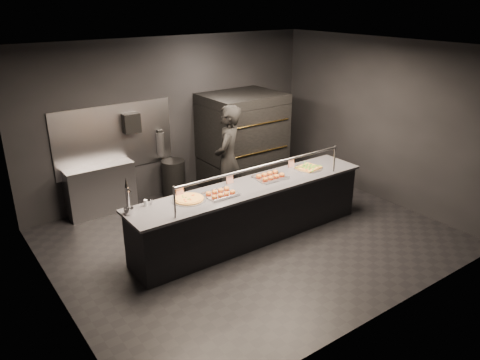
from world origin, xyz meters
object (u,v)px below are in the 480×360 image
(service_counter, at_px, (251,212))
(trash_bin, at_px, (174,179))
(pizza_oven, at_px, (242,141))
(square_pizza, at_px, (308,168))
(round_pizza, at_px, (189,199))
(slider_tray_a, at_px, (221,194))
(fire_extinguisher, at_px, (160,144))
(beer_tap, at_px, (128,203))
(prep_shelf, at_px, (101,190))
(slider_tray_b, at_px, (270,176))
(worker, at_px, (228,160))
(towel_dispenser, at_px, (131,123))

(service_counter, relative_size, trash_bin, 5.55)
(pizza_oven, xyz_separation_m, square_pizza, (0.04, -1.86, -0.03))
(round_pizza, distance_m, slider_tray_a, 0.49)
(fire_extinguisher, relative_size, beer_tap, 0.96)
(round_pizza, bearing_deg, prep_shelf, 103.46)
(slider_tray_b, xyz_separation_m, worker, (-0.14, 1.00, 0.03))
(pizza_oven, relative_size, beer_tap, 3.65)
(square_pizza, relative_size, trash_bin, 0.62)
(prep_shelf, height_order, slider_tray_a, slider_tray_a)
(fire_extinguisher, relative_size, round_pizza, 1.01)
(prep_shelf, height_order, fire_extinguisher, fire_extinguisher)
(fire_extinguisher, xyz_separation_m, slider_tray_b, (0.79, -2.32, -0.11))
(beer_tap, bearing_deg, trash_bin, 49.38)
(square_pizza, height_order, trash_bin, square_pizza)
(fire_extinguisher, bearing_deg, towel_dispenser, -178.96)
(prep_shelf, distance_m, slider_tray_a, 2.61)
(pizza_oven, height_order, fire_extinguisher, pizza_oven)
(fire_extinguisher, distance_m, trash_bin, 0.73)
(trash_bin, bearing_deg, square_pizza, -56.52)
(fire_extinguisher, bearing_deg, pizza_oven, -17.89)
(towel_dispenser, relative_size, worker, 0.18)
(prep_shelf, xyz_separation_m, fire_extinguisher, (1.25, 0.08, 0.61))
(service_counter, distance_m, towel_dispenser, 2.78)
(fire_extinguisher, relative_size, trash_bin, 0.68)
(slider_tray_a, xyz_separation_m, worker, (0.90, 1.12, 0.03))
(service_counter, distance_m, beer_tap, 2.05)
(prep_shelf, distance_m, round_pizza, 2.34)
(beer_tap, distance_m, trash_bin, 2.78)
(slider_tray_b, bearing_deg, service_counter, -169.79)
(towel_dispenser, bearing_deg, round_pizza, -94.19)
(service_counter, distance_m, fire_extinguisher, 2.50)
(trash_bin, distance_m, worker, 1.38)
(beer_tap, xyz_separation_m, worker, (2.25, 0.90, -0.09))
(prep_shelf, relative_size, square_pizza, 2.60)
(towel_dispenser, relative_size, fire_extinguisher, 0.69)
(service_counter, bearing_deg, prep_shelf, 124.59)
(service_counter, relative_size, round_pizza, 8.16)
(service_counter, xyz_separation_m, slider_tray_a, (-0.60, -0.03, 0.48))
(pizza_oven, height_order, square_pizza, pizza_oven)
(pizza_oven, relative_size, square_pizza, 4.14)
(beer_tap, relative_size, trash_bin, 0.71)
(pizza_oven, bearing_deg, beer_tap, -151.36)
(square_pizza, bearing_deg, round_pizza, 178.51)
(worker, bearing_deg, slider_tray_a, 10.43)
(trash_bin, bearing_deg, round_pizza, -112.23)
(round_pizza, bearing_deg, service_counter, -5.21)
(slider_tray_b, height_order, trash_bin, slider_tray_b)
(round_pizza, xyz_separation_m, square_pizza, (2.31, -0.06, 0.00))
(prep_shelf, xyz_separation_m, worker, (1.90, -1.24, 0.53))
(service_counter, height_order, prep_shelf, service_counter)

